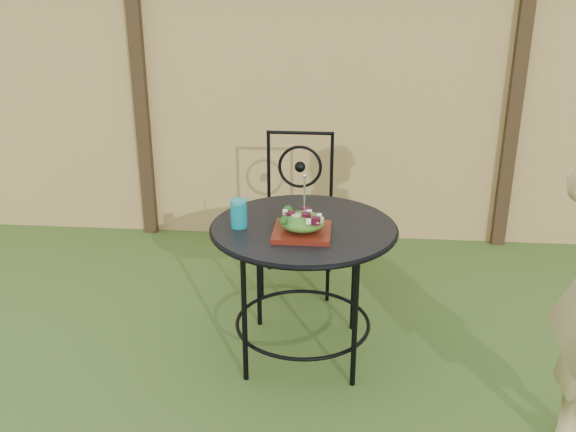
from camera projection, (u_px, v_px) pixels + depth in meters
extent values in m
plane|color=#2B4E19|center=(300.00, 427.00, 2.84)|extent=(60.00, 60.00, 0.00)
cube|color=#E1BB6F|center=(323.00, 118.00, 4.55)|extent=(8.00, 0.05, 1.80)
cube|color=black|center=(142.00, 109.00, 4.60)|extent=(0.09, 0.09, 1.90)
cube|color=black|center=(513.00, 116.00, 4.38)|extent=(0.09, 0.09, 1.90)
cylinder|color=black|center=(304.00, 227.00, 3.13)|extent=(0.90, 0.90, 0.02)
torus|color=black|center=(304.00, 228.00, 3.13)|extent=(0.92, 0.92, 0.02)
torus|color=black|center=(303.00, 322.00, 3.33)|extent=(0.70, 0.70, 0.02)
cylinder|color=black|center=(354.00, 272.00, 3.49)|extent=(0.03, 0.03, 0.71)
cylinder|color=black|center=(259.00, 268.00, 3.53)|extent=(0.03, 0.03, 0.71)
cylinder|color=black|center=(244.00, 316.00, 3.04)|extent=(0.03, 0.03, 0.71)
cylinder|color=black|center=(355.00, 321.00, 3.00)|extent=(0.03, 0.03, 0.71)
cube|color=black|center=(297.00, 219.00, 3.96)|extent=(0.46, 0.46, 0.03)
cylinder|color=black|center=(300.00, 133.00, 3.97)|extent=(0.42, 0.02, 0.02)
torus|color=black|center=(300.00, 167.00, 4.05)|extent=(0.28, 0.02, 0.28)
cylinder|color=black|center=(262.00, 265.00, 3.87)|extent=(0.02, 0.02, 0.44)
cylinder|color=black|center=(328.00, 268.00, 3.84)|extent=(0.02, 0.02, 0.44)
cylinder|color=black|center=(269.00, 239.00, 4.24)|extent=(0.02, 0.02, 0.44)
cylinder|color=black|center=(330.00, 241.00, 4.21)|extent=(0.02, 0.02, 0.44)
cylinder|color=black|center=(269.00, 169.00, 4.08)|extent=(0.02, 0.02, 0.50)
cylinder|color=black|center=(332.00, 171.00, 4.04)|extent=(0.02, 0.02, 0.50)
cube|color=#3E1308|center=(302.00, 232.00, 3.02)|extent=(0.27, 0.27, 0.02)
ellipsoid|color=#235614|center=(302.00, 222.00, 3.00)|extent=(0.21, 0.21, 0.08)
cylinder|color=silver|center=(305.00, 196.00, 2.95)|extent=(0.01, 0.01, 0.18)
cylinder|color=#0D8F9E|center=(239.00, 213.00, 3.08)|extent=(0.08, 0.08, 0.14)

